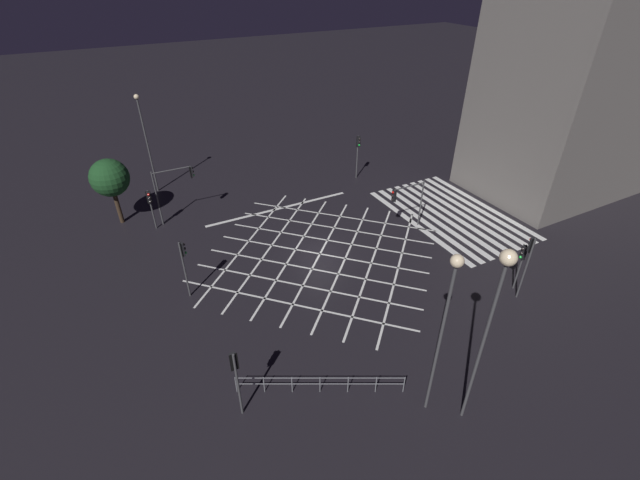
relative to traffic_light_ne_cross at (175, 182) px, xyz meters
The scene contains 15 objects.
ground_plane 12.62m from the traffic_light_ne_cross, 141.13° to the right, with size 200.00×200.00×0.00m, color black.
road_markings 18.15m from the traffic_light_ne_cross, 120.90° to the right, with size 18.99×25.61×0.01m.
traffic_light_ne_cross is the anchor object (origin of this frame).
traffic_light_sw_main 25.29m from the traffic_light_ne_cross, 139.60° to the right, with size 0.39×0.36×4.36m.
traffic_light_nw_main 19.17m from the traffic_light_ne_cross, behind, with size 0.39×0.36×3.94m.
traffic_light_ne_main 2.42m from the traffic_light_ne_cross, 101.93° to the left, with size 0.39×0.36×3.28m.
traffic_light_se_main 16.70m from the traffic_light_ne_cross, 89.48° to the right, with size 0.39×0.36×4.19m.
traffic_light_sw_cross 25.11m from the traffic_light_ne_cross, 137.98° to the right, with size 0.36×0.39×3.33m.
traffic_light_median_north 9.85m from the traffic_light_ne_cross, behind, with size 0.36×0.39×4.01m.
traffic_light_median_south 17.67m from the traffic_light_ne_cross, 122.58° to the right, with size 0.36×2.97×3.84m.
street_lamp_east 6.71m from the traffic_light_ne_cross, ahead, with size 0.42×0.42×8.65m.
street_lamp_west 25.43m from the traffic_light_ne_cross, 162.78° to the right, with size 0.63×0.63×9.32m.
street_lamp_far 23.90m from the traffic_light_ne_cross, 164.77° to the right, with size 0.52×0.52×8.80m.
street_tree_near 4.81m from the traffic_light_ne_cross, 66.74° to the left, with size 2.88×2.88×5.34m.
pedestrian_railing 20.14m from the traffic_light_ne_cross, behind, with size 3.83×7.25×1.05m.
Camera 1 is at (-22.23, 11.67, 17.74)m, focal length 24.00 mm.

